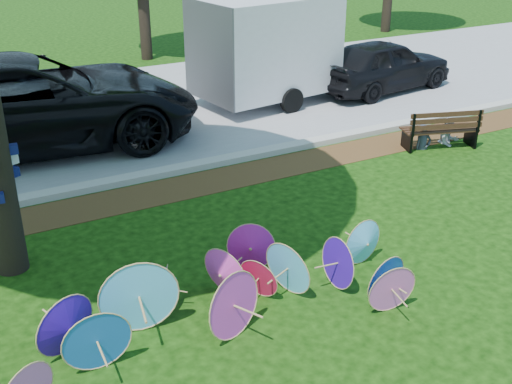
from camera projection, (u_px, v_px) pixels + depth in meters
ground at (299, 329)px, 7.71m from camera, size 90.00×90.00×0.00m
mulch_strip at (163, 192)px, 11.29m from camera, size 90.00×1.00×0.01m
curb at (149, 175)px, 11.83m from camera, size 90.00×0.30×0.12m
street at (89, 116)px, 15.16m from camera, size 90.00×8.00×0.01m
parasol_pile at (222, 291)px, 7.77m from camera, size 5.41×2.07×0.97m
black_van at (28, 103)px, 12.91m from camera, size 7.13×3.80×1.90m
dark_pickup at (383, 65)px, 16.92m from camera, size 4.23×2.16×1.38m
cargo_trailer at (266, 45)px, 15.62m from camera, size 3.53×2.50×2.89m
park_bench at (439, 128)px, 13.17m from camera, size 1.69×1.06×0.82m
person_left at (425, 126)px, 13.02m from camera, size 0.40×0.30×1.00m
person_right at (451, 118)px, 13.30m from camera, size 0.56×0.45×1.09m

